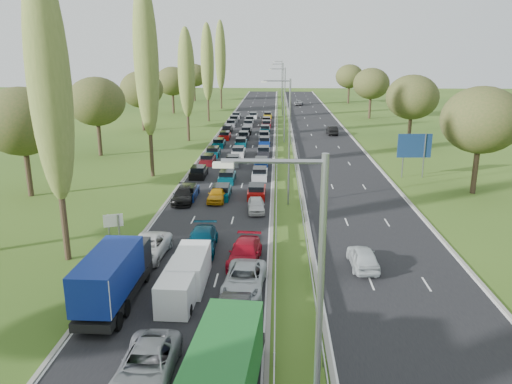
{
  "coord_description": "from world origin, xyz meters",
  "views": [
    {
      "loc": [
        3.37,
        -3.49,
        14.26
      ],
      "look_at": [
        1.41,
        42.08,
        1.5
      ],
      "focal_mm": 35.0,
      "sensor_mm": 36.0,
      "label": 1
    }
  ],
  "objects_px": {
    "near_car_3": "(184,195)",
    "blue_lorry": "(115,275)",
    "white_van_front": "(191,267)",
    "info_sign": "(113,223)",
    "white_van_rear": "(181,285)",
    "near_car_2": "(147,248)",
    "direction_sign": "(414,148)"
  },
  "relations": [
    {
      "from": "near_car_2",
      "to": "direction_sign",
      "type": "xyz_separation_m",
      "value": [
        25.27,
        25.22,
        2.78
      ]
    },
    {
      "from": "white_van_front",
      "to": "info_sign",
      "type": "distance_m",
      "value": 10.37
    },
    {
      "from": "direction_sign",
      "to": "near_car_2",
      "type": "bearing_deg",
      "value": -135.05
    },
    {
      "from": "near_car_3",
      "to": "info_sign",
      "type": "bearing_deg",
      "value": -110.09
    },
    {
      "from": "near_car_2",
      "to": "info_sign",
      "type": "bearing_deg",
      "value": 138.89
    },
    {
      "from": "near_car_3",
      "to": "info_sign",
      "type": "height_order",
      "value": "info_sign"
    },
    {
      "from": "blue_lorry",
      "to": "white_van_front",
      "type": "height_order",
      "value": "blue_lorry"
    },
    {
      "from": "white_van_front",
      "to": "direction_sign",
      "type": "height_order",
      "value": "direction_sign"
    },
    {
      "from": "near_car_2",
      "to": "info_sign",
      "type": "relative_size",
      "value": 2.63
    },
    {
      "from": "blue_lorry",
      "to": "white_van_front",
      "type": "bearing_deg",
      "value": 38.41
    },
    {
      "from": "white_van_rear",
      "to": "direction_sign",
      "type": "xyz_separation_m",
      "value": [
        21.66,
        31.44,
        2.56
      ]
    },
    {
      "from": "near_car_2",
      "to": "white_van_front",
      "type": "bearing_deg",
      "value": -41.58
    },
    {
      "from": "near_car_2",
      "to": "white_van_rear",
      "type": "distance_m",
      "value": 7.19
    },
    {
      "from": "white_van_rear",
      "to": "info_sign",
      "type": "relative_size",
      "value": 2.33
    },
    {
      "from": "white_van_front",
      "to": "info_sign",
      "type": "xyz_separation_m",
      "value": [
        -7.36,
        7.29,
        0.32
      ]
    },
    {
      "from": "direction_sign",
      "to": "blue_lorry",
      "type": "bearing_deg",
      "value": -128.35
    },
    {
      "from": "near_car_2",
      "to": "white_van_rear",
      "type": "xyz_separation_m",
      "value": [
        3.61,
        -6.22,
        0.22
      ]
    },
    {
      "from": "blue_lorry",
      "to": "info_sign",
      "type": "distance_m",
      "value": 10.87
    },
    {
      "from": "near_car_3",
      "to": "white_van_front",
      "type": "relative_size",
      "value": 0.97
    },
    {
      "from": "near_car_3",
      "to": "blue_lorry",
      "type": "height_order",
      "value": "blue_lorry"
    },
    {
      "from": "near_car_2",
      "to": "white_van_rear",
      "type": "relative_size",
      "value": 1.13
    },
    {
      "from": "near_car_3",
      "to": "info_sign",
      "type": "distance_m",
      "value": 11.11
    },
    {
      "from": "direction_sign",
      "to": "info_sign",
      "type": "bearing_deg",
      "value": -142.93
    },
    {
      "from": "blue_lorry",
      "to": "white_van_front",
      "type": "xyz_separation_m",
      "value": [
        3.93,
        3.01,
        -0.77
      ]
    },
    {
      "from": "info_sign",
      "to": "near_car_3",
      "type": "bearing_deg",
      "value": 71.02
    },
    {
      "from": "white_van_front",
      "to": "direction_sign",
      "type": "distance_m",
      "value": 36.19
    },
    {
      "from": "info_sign",
      "to": "direction_sign",
      "type": "xyz_separation_m",
      "value": [
        28.8,
        21.76,
        2.2
      ]
    },
    {
      "from": "near_car_3",
      "to": "blue_lorry",
      "type": "relative_size",
      "value": 0.6
    },
    {
      "from": "blue_lorry",
      "to": "white_van_rear",
      "type": "distance_m",
      "value": 3.85
    },
    {
      "from": "near_car_3",
      "to": "white_van_front",
      "type": "xyz_separation_m",
      "value": [
        3.75,
        -17.78,
        0.32
      ]
    },
    {
      "from": "white_van_rear",
      "to": "near_car_2",
      "type": "bearing_deg",
      "value": 122.27
    },
    {
      "from": "white_van_front",
      "to": "white_van_rear",
      "type": "bearing_deg",
      "value": -95.34
    }
  ]
}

